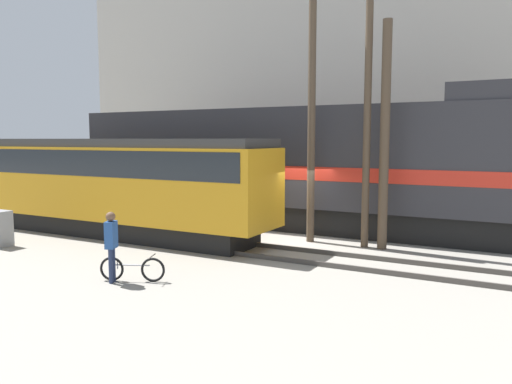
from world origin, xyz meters
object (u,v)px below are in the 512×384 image
at_px(freight_locomotive, 286,165).
at_px(utility_pole_left, 312,105).
at_px(person, 111,239).
at_px(utility_pole_center, 368,98).
at_px(utility_pole_right, 385,137).
at_px(bicycle, 132,269).
at_px(streetcar, 114,180).

height_order(freight_locomotive, utility_pole_left, utility_pole_left).
xyz_separation_m(person, utility_pole_center, (4.37, 7.04, 3.80)).
bearing_deg(utility_pole_center, utility_pole_right, 0.00).
bearing_deg(freight_locomotive, bicycle, -90.14).
relative_size(person, utility_pole_center, 0.18).
relative_size(freight_locomotive, person, 10.44).
bearing_deg(bicycle, utility_pole_center, 59.32).
height_order(person, utility_pole_right, utility_pole_right).
bearing_deg(person, bicycle, 39.52).
relative_size(bicycle, utility_pole_right, 0.22).
bearing_deg(utility_pole_right, bicycle, -124.20).
height_order(freight_locomotive, utility_pole_center, utility_pole_center).
distance_m(person, utility_pole_left, 8.29).
bearing_deg(utility_pole_right, utility_pole_center, -180.00).
bearing_deg(person, freight_locomotive, 87.57).
height_order(streetcar, bicycle, streetcar).
bearing_deg(bicycle, utility_pole_right, 55.80).
distance_m(bicycle, person, 0.92).
height_order(utility_pole_center, utility_pole_right, utility_pole_center).
relative_size(freight_locomotive, utility_pole_center, 1.90).
relative_size(freight_locomotive, bicycle, 11.87).
bearing_deg(utility_pole_left, utility_pole_center, 0.00).
xyz_separation_m(person, utility_pole_left, (2.44, 7.04, 3.62)).
xyz_separation_m(freight_locomotive, utility_pole_right, (4.55, -2.37, 1.14)).
xyz_separation_m(utility_pole_center, utility_pole_right, (0.58, 0.00, -1.24)).
xyz_separation_m(utility_pole_left, utility_pole_right, (2.52, 0.00, -1.07)).
relative_size(bicycle, utility_pole_center, 0.16).
height_order(streetcar, utility_pole_left, utility_pole_left).
relative_size(streetcar, utility_pole_right, 1.75).
xyz_separation_m(freight_locomotive, utility_pole_center, (3.97, -2.37, 2.38)).
bearing_deg(streetcar, utility_pole_center, 15.13).
bearing_deg(utility_pole_center, person, -121.83).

